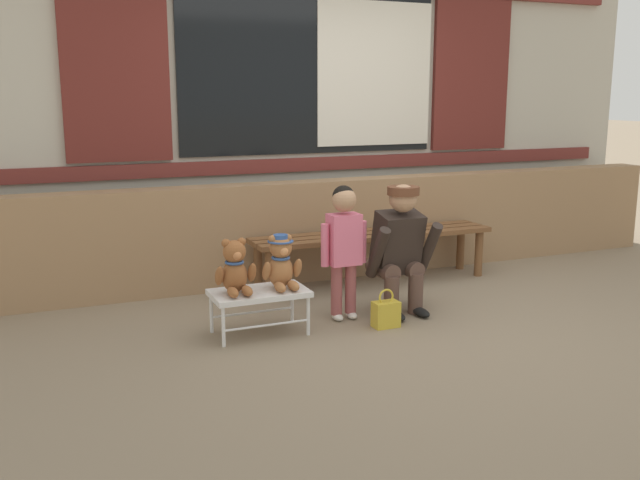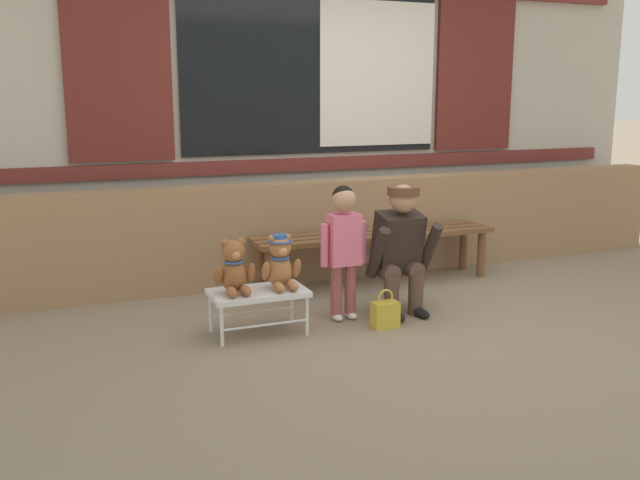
% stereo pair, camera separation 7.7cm
% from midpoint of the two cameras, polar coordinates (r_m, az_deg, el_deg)
% --- Properties ---
extents(ground_plane, '(60.00, 60.00, 0.00)m').
position_cam_midpoint_polar(ground_plane, '(5.06, 6.88, -6.62)').
color(ground_plane, '#84725B').
extents(brick_low_wall, '(6.87, 0.25, 0.85)m').
position_cam_midpoint_polar(brick_low_wall, '(6.19, 0.41, 0.91)').
color(brick_low_wall, '#997551').
rests_on(brick_low_wall, ground).
extents(shop_facade, '(7.01, 0.26, 3.67)m').
position_cam_midpoint_polar(shop_facade, '(6.57, -1.39, 13.90)').
color(shop_facade, '#B7B2A3').
rests_on(shop_facade, ground).
extents(wooden_bench_long, '(2.10, 0.40, 0.44)m').
position_cam_midpoint_polar(wooden_bench_long, '(5.98, 3.91, -0.01)').
color(wooden_bench_long, brown).
rests_on(wooden_bench_long, ground).
extents(small_display_bench, '(0.64, 0.36, 0.30)m').
position_cam_midpoint_polar(small_display_bench, '(4.76, -5.35, -4.43)').
color(small_display_bench, silver).
rests_on(small_display_bench, ground).
extents(teddy_bear_plain, '(0.28, 0.26, 0.36)m').
position_cam_midpoint_polar(teddy_bear_plain, '(4.66, -7.28, -2.30)').
color(teddy_bear_plain, '#93562D').
rests_on(teddy_bear_plain, small_display_bench).
extents(teddy_bear_with_hat, '(0.28, 0.27, 0.36)m').
position_cam_midpoint_polar(teddy_bear_with_hat, '(4.76, -3.57, -1.84)').
color(teddy_bear_with_hat, '#A86B3D').
rests_on(teddy_bear_with_hat, small_display_bench).
extents(child_standing, '(0.35, 0.18, 0.96)m').
position_cam_midpoint_polar(child_standing, '(4.98, 1.48, 0.19)').
color(child_standing, '#994C4C').
rests_on(child_standing, ground).
extents(adult_crouching, '(0.50, 0.49, 0.95)m').
position_cam_midpoint_polar(adult_crouching, '(5.19, 6.01, -0.64)').
color(adult_crouching, brown).
rests_on(adult_crouching, ground).
extents(handbag_on_ground, '(0.18, 0.11, 0.27)m').
position_cam_midpoint_polar(handbag_on_ground, '(4.94, 4.86, -5.89)').
color(handbag_on_ground, gold).
rests_on(handbag_on_ground, ground).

